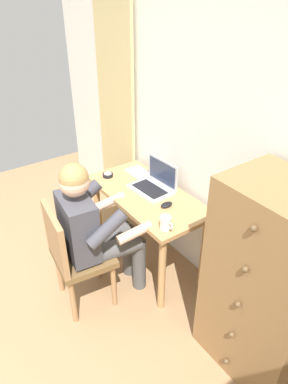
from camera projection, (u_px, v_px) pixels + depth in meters
wall_back at (222, 138)px, 2.41m from camera, size 4.80×0.05×2.50m
curtain_panel at (116, 114)px, 3.38m from camera, size 0.60×0.03×2.13m
desk at (147, 206)px, 2.87m from camera, size 1.08×0.53×0.71m
dresser at (267, 285)px, 2.06m from camera, size 0.64×0.50×1.32m
chair at (73, 253)px, 2.54m from camera, size 0.46×0.45×0.87m
person_seated at (95, 226)px, 2.52m from camera, size 0.57×0.61×1.19m
laptop at (155, 183)px, 2.84m from camera, size 0.36×0.27×0.24m
computer_mouse at (167, 205)px, 2.64m from camera, size 0.07×0.10×0.03m
desk_clock at (108, 175)px, 3.04m from camera, size 0.09×0.09×0.03m
notebook_pad at (138, 172)px, 3.10m from camera, size 0.21×0.15×0.01m
coffee_mug at (166, 223)px, 2.40m from camera, size 0.12×0.08×0.09m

